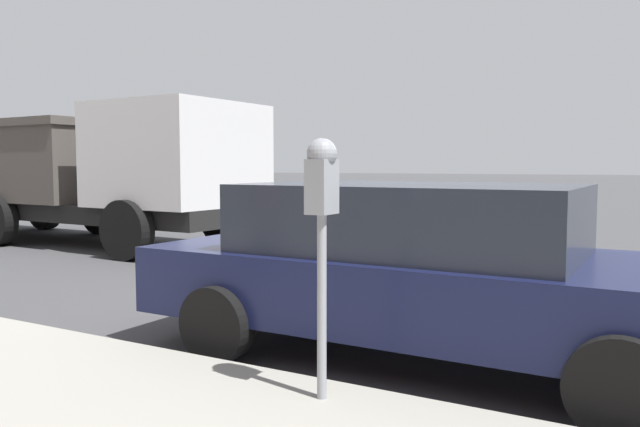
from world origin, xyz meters
TOP-DOWN VIEW (x-y plane):
  - ground_plane at (0.00, 0.00)m, footprint 220.00×220.00m
  - parking_meter at (-2.52, -0.17)m, footprint 0.21×0.19m
  - car_navy at (-0.96, -0.29)m, footprint 2.17×4.85m
  - dump_truck at (3.09, 8.88)m, footprint 3.09×8.51m

SIDE VIEW (x-z plane):
  - ground_plane at x=0.00m, z-range 0.00..0.00m
  - car_navy at x=-0.96m, z-range 0.04..1.51m
  - parking_meter at x=-2.52m, z-range 0.58..2.22m
  - dump_truck at x=3.09m, z-range 0.16..2.91m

